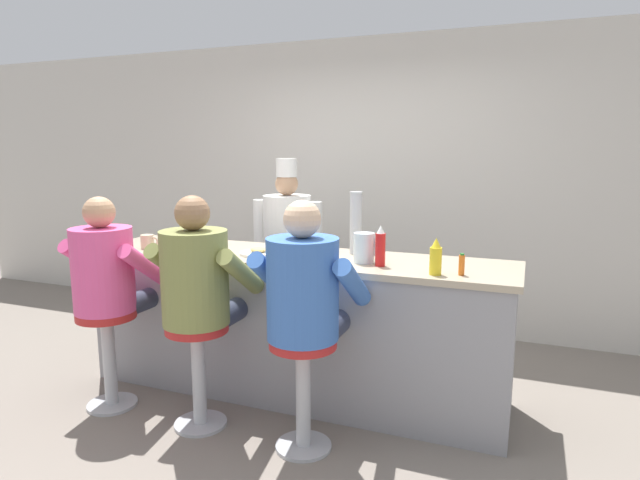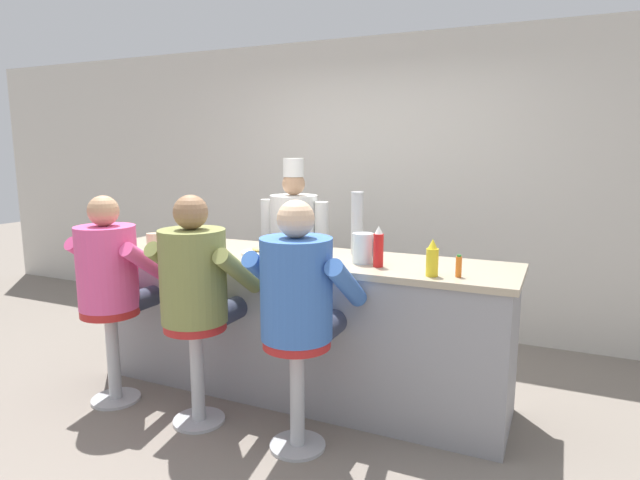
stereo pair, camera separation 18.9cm
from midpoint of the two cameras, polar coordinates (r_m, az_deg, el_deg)
name	(u,v)px [view 2 (the right image)]	position (r m, az deg, el deg)	size (l,w,h in m)	color
ground_plane	(271,411)	(3.66, -3.75, -17.79)	(20.00, 20.00, 0.00)	slate
wall_back	(375,185)	(5.12, 6.91, 5.83)	(10.00, 0.06, 2.70)	beige
diner_counter	(295,323)	(3.75, -1.25, -8.89)	(2.94, 0.70, 0.98)	gray
ketchup_bottle_red	(378,248)	(3.26, 7.90, -0.82)	(0.06, 0.06, 0.25)	red
mustard_bottle_yellow	(432,259)	(3.08, 13.61, -1.99)	(0.07, 0.07, 0.21)	yellow
hot_sauce_bottle_orange	(459,266)	(3.11, 16.27, -2.73)	(0.03, 0.03, 0.13)	orange
water_pitcher_clear	(363,248)	(3.36, 6.21, -0.88)	(0.15, 0.13, 0.19)	silver
breakfast_plate	(260,252)	(3.66, -4.98, -1.28)	(0.26, 0.26, 0.05)	white
cereal_bowl	(180,249)	(3.79, -13.31, -0.99)	(0.14, 0.14, 0.05)	#4C7FB7
coffee_mug_blue	(180,242)	(3.95, -13.35, -0.23)	(0.12, 0.08, 0.09)	#4C7AB2
coffee_mug_tan	(154,240)	(4.07, -16.06, 0.00)	(0.15, 0.09, 0.10)	beige
cup_stack_steel	(357,223)	(3.62, 5.47, 1.79)	(0.09, 0.09, 0.42)	#B7BABF
diner_seated_pink	(111,275)	(3.75, -20.03, -3.55)	(0.58, 0.57, 1.40)	#B2B5BA
diner_seated_olive	(197,284)	(3.30, -11.39, -4.63)	(0.60, 0.60, 1.42)	#B2B5BA
diner_seated_blue	(299,297)	(2.96, -0.40, -6.13)	(0.60, 0.59, 1.42)	#B2B5BA
cook_in_whites_near	(294,244)	(4.56, -1.60, -0.45)	(0.63, 0.40, 1.61)	#232328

